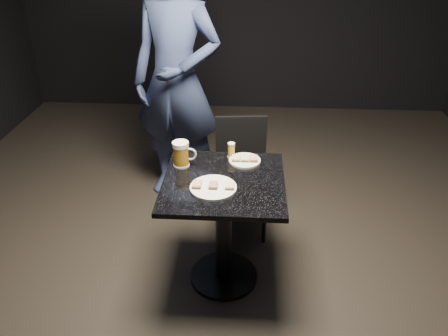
{
  "coord_description": "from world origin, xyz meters",
  "views": [
    {
      "loc": [
        0.13,
        -2.14,
        2.06
      ],
      "look_at": [
        0.0,
        0.02,
        0.82
      ],
      "focal_mm": 35.0,
      "sensor_mm": 36.0,
      "label": 1
    }
  ],
  "objects_px": {
    "chair": "(241,168)",
    "table": "(224,214)",
    "plate_large": "(213,188)",
    "beer_mug": "(181,154)",
    "beer_tumbler": "(231,150)",
    "plate_small": "(245,161)",
    "patron": "(176,81)"
  },
  "relations": [
    {
      "from": "patron",
      "to": "table",
      "type": "height_order",
      "value": "patron"
    },
    {
      "from": "beer_mug",
      "to": "plate_large",
      "type": "bearing_deg",
      "value": -49.87
    },
    {
      "from": "plate_large",
      "to": "beer_tumbler",
      "type": "relative_size",
      "value": 2.67
    },
    {
      "from": "plate_small",
      "to": "chair",
      "type": "relative_size",
      "value": 0.23
    },
    {
      "from": "patron",
      "to": "table",
      "type": "relative_size",
      "value": 2.62
    },
    {
      "from": "patron",
      "to": "beer_mug",
      "type": "bearing_deg",
      "value": -64.85
    },
    {
      "from": "chair",
      "to": "plate_large",
      "type": "bearing_deg",
      "value": -102.04
    },
    {
      "from": "chair",
      "to": "patron",
      "type": "bearing_deg",
      "value": 138.95
    },
    {
      "from": "plate_large",
      "to": "chair",
      "type": "xyz_separation_m",
      "value": [
        0.14,
        0.68,
        -0.26
      ]
    },
    {
      "from": "patron",
      "to": "chair",
      "type": "bearing_deg",
      "value": -26.15
    },
    {
      "from": "plate_small",
      "to": "beer_mug",
      "type": "height_order",
      "value": "beer_mug"
    },
    {
      "from": "plate_large",
      "to": "beer_tumbler",
      "type": "xyz_separation_m",
      "value": [
        0.08,
        0.38,
        0.04
      ]
    },
    {
      "from": "table",
      "to": "chair",
      "type": "bearing_deg",
      "value": 81.11
    },
    {
      "from": "plate_large",
      "to": "patron",
      "type": "bearing_deg",
      "value": 108.18
    },
    {
      "from": "plate_small",
      "to": "beer_mug",
      "type": "bearing_deg",
      "value": -169.62
    },
    {
      "from": "plate_small",
      "to": "table",
      "type": "height_order",
      "value": "plate_small"
    },
    {
      "from": "plate_small",
      "to": "patron",
      "type": "bearing_deg",
      "value": 123.77
    },
    {
      "from": "plate_small",
      "to": "beer_tumbler",
      "type": "height_order",
      "value": "beer_tumbler"
    },
    {
      "from": "table",
      "to": "beer_tumbler",
      "type": "distance_m",
      "value": 0.41
    },
    {
      "from": "beer_mug",
      "to": "beer_tumbler",
      "type": "xyz_separation_m",
      "value": [
        0.29,
        0.13,
        -0.03
      ]
    },
    {
      "from": "patron",
      "to": "table",
      "type": "xyz_separation_m",
      "value": [
        0.42,
        -1.03,
        -0.47
      ]
    },
    {
      "from": "beer_tumbler",
      "to": "chair",
      "type": "relative_size",
      "value": 0.11
    },
    {
      "from": "plate_small",
      "to": "patron",
      "type": "distance_m",
      "value": 1.0
    },
    {
      "from": "table",
      "to": "beer_mug",
      "type": "bearing_deg",
      "value": 149.26
    },
    {
      "from": "plate_large",
      "to": "table",
      "type": "relative_size",
      "value": 0.35
    },
    {
      "from": "plate_large",
      "to": "patron",
      "type": "distance_m",
      "value": 1.21
    },
    {
      "from": "plate_large",
      "to": "plate_small",
      "type": "height_order",
      "value": "same"
    },
    {
      "from": "patron",
      "to": "chair",
      "type": "xyz_separation_m",
      "value": [
        0.51,
        -0.45,
        -0.49
      ]
    },
    {
      "from": "chair",
      "to": "table",
      "type": "bearing_deg",
      "value": -98.89
    },
    {
      "from": "plate_large",
      "to": "chair",
      "type": "height_order",
      "value": "chair"
    },
    {
      "from": "beer_mug",
      "to": "chair",
      "type": "height_order",
      "value": "beer_mug"
    },
    {
      "from": "beer_mug",
      "to": "chair",
      "type": "bearing_deg",
      "value": 50.22
    }
  ]
}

